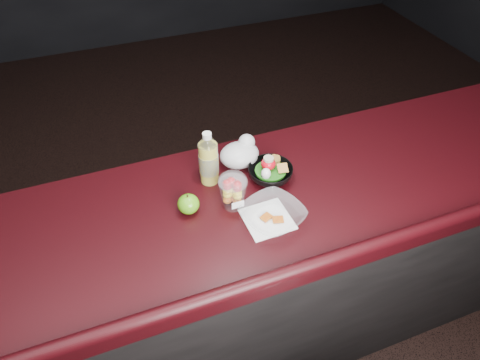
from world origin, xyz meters
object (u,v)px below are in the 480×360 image
takeout_bowl (273,215)px  green_apple (188,204)px  fruit_cup (233,190)px  lemonade_bottle (209,162)px  snack_bowl (270,172)px

takeout_bowl → green_apple: bearing=151.1°
fruit_cup → green_apple: bearing=169.9°
lemonade_bottle → snack_bowl: lemonade_bottle is taller
takeout_bowl → fruit_cup: bearing=131.9°
lemonade_bottle → fruit_cup: 0.16m
lemonade_bottle → snack_bowl: size_ratio=1.08×
lemonade_bottle → takeout_bowl: bearing=-62.3°
green_apple → takeout_bowl: size_ratio=0.30×
fruit_cup → snack_bowl: (0.18, 0.09, -0.04)m
snack_bowl → takeout_bowl: size_ratio=0.78×
lemonade_bottle → green_apple: 0.18m
lemonade_bottle → fruit_cup: (0.04, -0.16, -0.02)m
lemonade_bottle → fruit_cup: size_ratio=1.52×
fruit_cup → green_apple: 0.16m
fruit_cup → takeout_bowl: fruit_cup is taller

